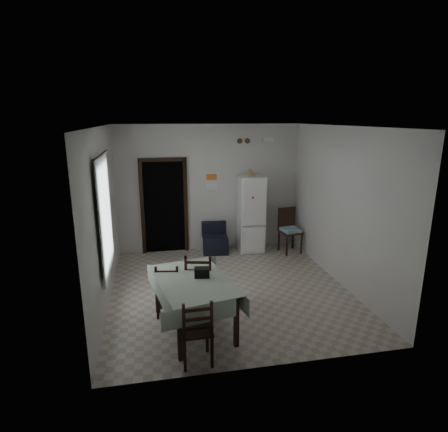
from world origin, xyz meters
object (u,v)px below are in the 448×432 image
Objects in this scene: navy_seat at (215,238)px; dining_table at (194,304)px; dining_chair_far_left at (169,288)px; dining_chair_far_right at (200,282)px; corner_chair at (291,231)px; fridge at (251,214)px; dining_chair_near_head at (196,329)px.

navy_seat is 0.46× the size of dining_table.
dining_chair_far_left is 0.50m from dining_chair_far_right.
corner_chair is at bearing -123.00° from dining_chair_far_right.
dining_table is at bearing 86.11° from dining_chair_far_right.
fridge reaches higher than navy_seat.
dining_chair_far_right is (-0.70, -2.62, 0.16)m from navy_seat.
dining_chair_far_left is at bearing -108.94° from navy_seat.
navy_seat is at bearing 63.17° from dining_table.
corner_chair is at bearing -128.01° from dining_chair_near_head.
dining_table is 1.73× the size of dining_chair_far_left.
dining_chair_far_right is (-2.41, -2.31, -0.01)m from corner_chair.
corner_chair is 1.11× the size of dining_chair_near_head.
navy_seat is at bearing -104.91° from dining_chair_far_left.
fridge is at bearing -118.15° from dining_chair_far_left.
dining_chair_near_head is at bearing -112.02° from fridge.
corner_chair is 4.45m from dining_chair_near_head.
fridge reaches higher than corner_chair.
dining_table is 0.61m from dining_chair_far_left.
dining_chair_far_right is at bearing -101.28° from dining_chair_near_head.
fridge reaches higher than dining_chair_far_right.
fridge is 3.06m from dining_chair_far_right.
navy_seat is at bearing -91.85° from dining_chair_far_right.
fridge is 2.56× the size of navy_seat.
dining_chair_far_left is (-2.90, -2.31, -0.08)m from corner_chair.
fridge is 2.01× the size of dining_chair_far_left.
fridge is 1.91× the size of dining_chair_near_head.
dining_table is at bearing -116.36° from fridge.
dining_table is (-0.86, -3.12, 0.05)m from navy_seat.
dining_chair_near_head is (-0.06, -0.78, 0.07)m from dining_table.
corner_chair is (1.70, -0.31, 0.17)m from navy_seat.
navy_seat is at bearing -105.15° from dining_chair_near_head.
dining_table is at bearing -142.02° from corner_chair.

